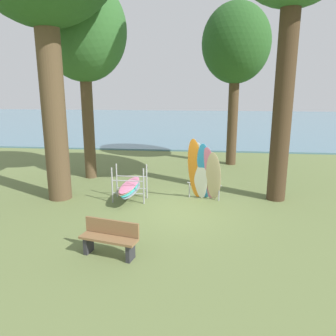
% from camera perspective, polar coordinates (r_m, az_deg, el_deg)
% --- Properties ---
extents(ground_plane, '(80.00, 80.00, 0.00)m').
position_cam_1_polar(ground_plane, '(10.88, 1.89, -7.28)').
color(ground_plane, olive).
extents(lake_water, '(80.00, 36.00, 0.10)m').
position_cam_1_polar(lake_water, '(38.46, 5.25, 7.96)').
color(lake_water, slate).
rests_on(lake_water, ground).
extents(tree_mid_behind, '(3.53, 3.53, 8.18)m').
position_cam_1_polar(tree_mid_behind, '(14.80, -14.46, 21.73)').
color(tree_mid_behind, brown).
rests_on(tree_mid_behind, ground).
extents(tree_far_left_back, '(3.30, 3.30, 7.86)m').
position_cam_1_polar(tree_far_left_back, '(17.25, 11.66, 20.01)').
color(tree_far_left_back, '#4C3823').
rests_on(tree_far_left_back, ground).
extents(leaning_board_pile, '(1.29, 0.97, 2.27)m').
position_cam_1_polar(leaning_board_pile, '(11.46, 6.24, -0.83)').
color(leaning_board_pile, orange).
rests_on(leaning_board_pile, ground).
extents(board_storage_rack, '(1.15, 2.12, 1.25)m').
position_cam_1_polar(board_storage_rack, '(11.72, -6.62, -3.25)').
color(board_storage_rack, '#9EA0A5').
rests_on(board_storage_rack, ground).
extents(park_bench, '(1.46, 0.71, 0.85)m').
position_cam_1_polar(park_bench, '(8.09, -10.02, -11.73)').
color(park_bench, '#2D2D33').
rests_on(park_bench, ground).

